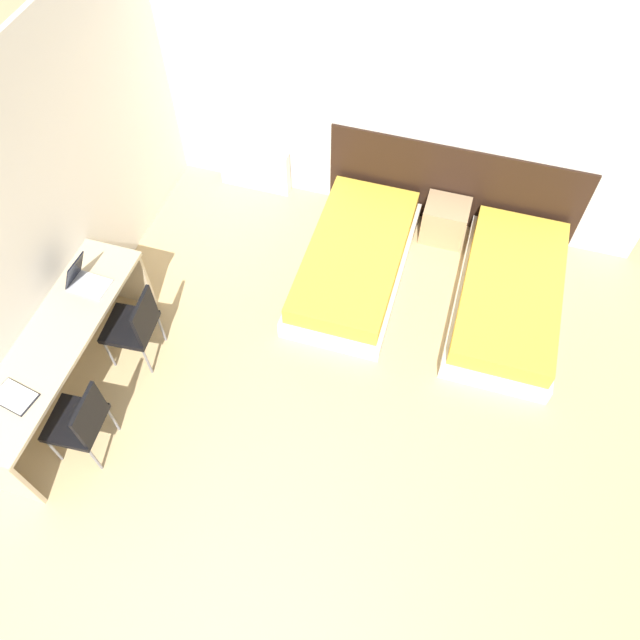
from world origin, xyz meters
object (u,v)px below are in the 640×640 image
at_px(nightstand, 445,221).
at_px(bed_near_door, 509,296).
at_px(laptop, 84,280).
at_px(bed_near_window, 355,261).
at_px(chair_near_notebook, 80,421).
at_px(chair_near_laptop, 135,324).

bearing_deg(nightstand, bed_near_door, -45.23).
bearing_deg(bed_near_door, laptop, -158.59).
relative_size(bed_near_window, chair_near_notebook, 2.28).
xyz_separation_m(bed_near_window, laptop, (-2.03, -1.40, 0.65)).
distance_m(chair_near_laptop, chair_near_notebook, 0.96).
height_order(nightstand, chair_near_notebook, chair_near_notebook).
bearing_deg(laptop, chair_near_laptop, -9.48).
bearing_deg(bed_near_door, bed_near_window, 180.00).
distance_m(nightstand, laptop, 3.59).
bearing_deg(chair_near_notebook, chair_near_laptop, 86.12).
relative_size(bed_near_door, chair_near_notebook, 2.28).
xyz_separation_m(bed_near_door, chair_near_laptop, (-3.14, -1.49, 0.29)).
bearing_deg(chair_near_laptop, chair_near_notebook, -94.48).
distance_m(bed_near_window, chair_near_laptop, 2.21).
height_order(chair_near_notebook, laptop, laptop).
xyz_separation_m(nightstand, chair_near_laptop, (-2.37, -2.27, 0.26)).
xyz_separation_m(bed_near_window, chair_near_notebook, (-1.61, -2.45, 0.29)).
bearing_deg(bed_near_window, chair_near_laptop, -137.12).
distance_m(bed_near_door, chair_near_laptop, 3.49).
bearing_deg(bed_near_window, laptop, -145.41).
bearing_deg(laptop, bed_near_door, 24.67).
height_order(bed_near_window, nightstand, nightstand).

